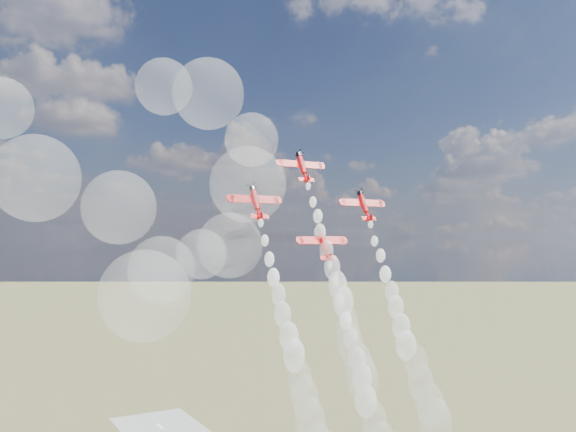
% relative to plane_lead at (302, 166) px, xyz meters
% --- Properties ---
extents(plane_lead, '(10.86, 5.56, 7.15)m').
position_rel_plane_lead_xyz_m(plane_lead, '(0.00, 0.00, 0.00)').
color(plane_lead, red).
rests_on(plane_lead, ground).
extents(plane_left, '(10.86, 5.56, 7.15)m').
position_rel_plane_lead_xyz_m(plane_left, '(-13.53, -4.37, -8.41)').
color(plane_left, red).
rests_on(plane_left, ground).
extents(plane_right, '(10.86, 5.56, 7.15)m').
position_rel_plane_lead_xyz_m(plane_right, '(13.53, -4.37, -8.41)').
color(plane_right, red).
rests_on(plane_right, ground).
extents(plane_slot, '(10.86, 5.56, 7.15)m').
position_rel_plane_lead_xyz_m(plane_slot, '(0.00, -8.73, -16.81)').
color(plane_slot, red).
rests_on(plane_slot, ground).
extents(smoke_trail_lead, '(5.91, 22.22, 40.91)m').
position_rel_plane_lead_xyz_m(smoke_trail_lead, '(0.14, -17.88, -34.53)').
color(smoke_trail_lead, white).
rests_on(smoke_trail_lead, plane_lead).
extents(smoke_trail_left, '(5.25, 23.43, 41.50)m').
position_rel_plane_lead_xyz_m(smoke_trail_left, '(-13.26, -22.63, -42.74)').
color(smoke_trail_left, white).
rests_on(smoke_trail_left, plane_left).
extents(smoke_trail_right, '(5.65, 23.14, 40.94)m').
position_rel_plane_lead_xyz_m(smoke_trail_right, '(13.51, -22.39, -42.88)').
color(smoke_trail_right, white).
rests_on(smoke_trail_right, plane_right).
extents(drifted_smoke_cloud, '(60.21, 37.59, 58.96)m').
position_rel_plane_lead_xyz_m(drifted_smoke_cloud, '(-29.37, 7.53, -8.56)').
color(drifted_smoke_cloud, white).
rests_on(drifted_smoke_cloud, ground).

